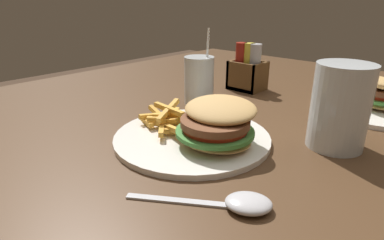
{
  "coord_description": "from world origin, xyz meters",
  "views": [
    {
      "loc": [
        0.29,
        -0.6,
        0.98
      ],
      "look_at": [
        -0.07,
        -0.21,
        0.78
      ],
      "focal_mm": 30.0,
      "sensor_mm": 36.0,
      "label": 1
    }
  ],
  "objects": [
    {
      "name": "spoon",
      "position": [
        0.11,
        -0.32,
        0.75
      ],
      "size": [
        0.17,
        0.13,
        0.02
      ],
      "rotation": [
        0.0,
        0.0,
        0.58
      ],
      "color": "silver",
      "rests_on": "dining_table"
    },
    {
      "name": "condiment_caddy",
      "position": [
        -0.18,
        0.14,
        0.79
      ],
      "size": [
        0.09,
        0.08,
        0.13
      ],
      "color": "brown",
      "rests_on": "dining_table"
    },
    {
      "name": "dining_table",
      "position": [
        0.0,
        0.0,
        0.67
      ],
      "size": [
        1.45,
        1.32,
        0.74
      ],
      "color": "#4C331E",
      "rests_on": "ground_plane"
    },
    {
      "name": "beer_glass",
      "position": [
        0.13,
        -0.06,
        0.81
      ],
      "size": [
        0.09,
        0.09,
        0.15
      ],
      "color": "silver",
      "rests_on": "dining_table"
    },
    {
      "name": "juice_glass",
      "position": [
        -0.2,
        -0.04,
        0.79
      ],
      "size": [
        0.07,
        0.07,
        0.18
      ],
      "color": "silver",
      "rests_on": "dining_table"
    },
    {
      "name": "meal_plate_near",
      "position": [
        -0.04,
        -0.21,
        0.77
      ],
      "size": [
        0.28,
        0.28,
        0.09
      ],
      "color": "white",
      "rests_on": "dining_table"
    },
    {
      "name": "meal_plate_far",
      "position": [
        0.14,
        0.2,
        0.76
      ],
      "size": [
        0.28,
        0.28,
        0.08
      ],
      "color": "white",
      "rests_on": "dining_table"
    }
  ]
}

